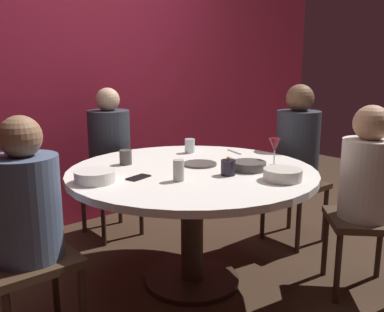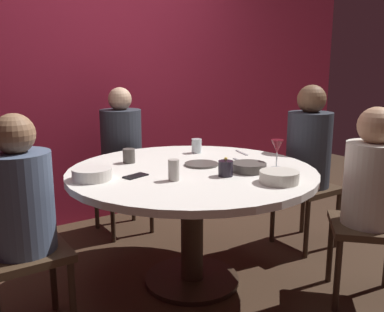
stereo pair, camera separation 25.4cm
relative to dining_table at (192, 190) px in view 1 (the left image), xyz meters
The scene contains 19 objects.
ground_plane 0.61m from the dining_table, ahead, with size 8.00×8.00×0.00m, color #382619.
back_wall 1.63m from the dining_table, 90.00° to the left, with size 6.00×0.10×2.60m, color maroon.
dining_table is the anchor object (origin of this frame).
seated_diner_left 1.00m from the dining_table, behind, with size 0.40×0.40×1.14m.
seated_diner_back 1.03m from the dining_table, 90.00° to the left, with size 0.40×0.40×1.19m.
seated_diner_right 1.04m from the dining_table, ahead, with size 0.40×0.40×1.22m.
seated_diner_front_right 1.03m from the dining_table, 45.00° to the right, with size 0.57×0.57×1.14m.
candle_holder 0.31m from the dining_table, 74.78° to the right, with size 0.08×0.08×0.11m.
wine_glass 0.58m from the dining_table, 31.33° to the right, with size 0.08×0.08×0.18m.
dinner_plate 0.18m from the dining_table, 24.13° to the left, with size 0.21×0.21×0.01m, color #4C4742.
cell_phone 0.39m from the dining_table, behind, with size 0.07×0.14×0.01m, color black.
bowl_serving_large 0.38m from the dining_table, 44.39° to the right, with size 0.21×0.21×0.05m, color #4C4742.
bowl_salad_center 0.62m from the dining_table, 169.97° to the left, with size 0.22×0.22×0.06m, color silver.
bowl_small_white 0.58m from the dining_table, 67.13° to the right, with size 0.21×0.21×0.06m, color beige.
cup_near_candle 0.47m from the dining_table, 124.28° to the left, with size 0.08×0.08×0.09m, color #4C4742.
cup_by_left_diner 0.34m from the dining_table, 144.72° to the right, with size 0.06×0.06×0.12m, color #B2ADA3.
cup_by_right_diner 0.51m from the dining_table, 52.38° to the left, with size 0.07×0.07×0.10m, color silver.
fork_near_plate 0.60m from the dining_table, 19.14° to the left, with size 0.02×0.18×0.01m, color #B7B7BC.
knife_near_plate 0.40m from the dining_table, ahead, with size 0.02×0.18×0.01m, color #B7B7BC.
Camera 1 is at (-1.58, -1.92, 1.36)m, focal length 39.64 mm.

